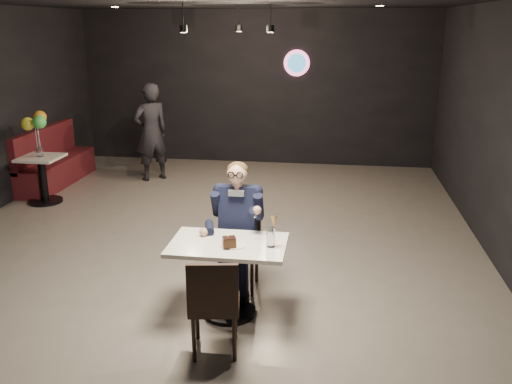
% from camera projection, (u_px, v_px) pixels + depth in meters
% --- Properties ---
extents(floor, '(9.00, 9.00, 0.00)m').
position_uv_depth(floor, '(206.00, 247.00, 6.92)').
color(floor, slate).
rests_on(floor, ground).
extents(wall_sign, '(0.50, 0.06, 0.50)m').
position_uv_depth(wall_sign, '(297.00, 63.00, 10.44)').
color(wall_sign, pink).
rests_on(wall_sign, floor).
extents(pendant_lights, '(1.40, 1.20, 0.36)m').
position_uv_depth(pendant_lights, '(232.00, 13.00, 7.95)').
color(pendant_lights, black).
rests_on(pendant_lights, floor).
extents(main_table, '(1.10, 0.70, 0.75)m').
position_uv_depth(main_table, '(229.00, 279.00, 5.23)').
color(main_table, white).
rests_on(main_table, floor).
extents(chair_far, '(0.42, 0.46, 0.92)m').
position_uv_depth(chair_far, '(238.00, 248.00, 5.72)').
color(chair_far, black).
rests_on(chair_far, floor).
extents(chair_near, '(0.49, 0.52, 0.92)m').
position_uv_depth(chair_near, '(215.00, 302.00, 4.61)').
color(chair_near, black).
rests_on(chair_near, floor).
extents(seated_man, '(0.60, 0.80, 1.44)m').
position_uv_depth(seated_man, '(238.00, 225.00, 5.65)').
color(seated_man, black).
rests_on(seated_man, floor).
extents(dessert_plate, '(0.19, 0.19, 0.01)m').
position_uv_depth(dessert_plate, '(236.00, 245.00, 5.05)').
color(dessert_plate, white).
rests_on(dessert_plate, main_table).
extents(cake_slice, '(0.14, 0.13, 0.08)m').
position_uv_depth(cake_slice, '(229.00, 242.00, 4.99)').
color(cake_slice, black).
rests_on(cake_slice, dessert_plate).
extents(mint_leaf, '(0.07, 0.04, 0.01)m').
position_uv_depth(mint_leaf, '(233.00, 239.00, 4.97)').
color(mint_leaf, '#2B853F').
rests_on(mint_leaf, cake_slice).
extents(sundae_glass, '(0.08, 0.08, 0.19)m').
position_uv_depth(sundae_glass, '(271.00, 237.00, 5.01)').
color(sundae_glass, silver).
rests_on(sundae_glass, main_table).
extents(wafer_cone, '(0.07, 0.07, 0.12)m').
position_uv_depth(wafer_cone, '(274.00, 222.00, 4.96)').
color(wafer_cone, '#B38E49').
rests_on(wafer_cone, sundae_glass).
extents(booth_bench, '(0.50, 2.00, 1.00)m').
position_uv_depth(booth_bench, '(56.00, 156.00, 9.49)').
color(booth_bench, '#3F0F0D').
rests_on(booth_bench, floor).
extents(side_table, '(0.60, 0.60, 0.76)m').
position_uv_depth(side_table, '(43.00, 179.00, 8.54)').
color(side_table, white).
rests_on(side_table, floor).
extents(balloon_vase, '(0.10, 0.10, 0.15)m').
position_uv_depth(balloon_vase, '(40.00, 152.00, 8.41)').
color(balloon_vase, silver).
rests_on(balloon_vase, side_table).
extents(balloon_bunch, '(0.37, 0.37, 0.61)m').
position_uv_depth(balloon_bunch, '(37.00, 128.00, 8.29)').
color(balloon_bunch, yellow).
rests_on(balloon_bunch, balloon_vase).
extents(passerby, '(0.75, 0.73, 1.74)m').
position_uv_depth(passerby, '(151.00, 132.00, 9.67)').
color(passerby, black).
rests_on(passerby, floor).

